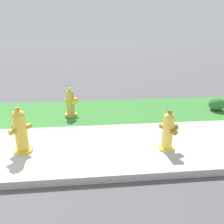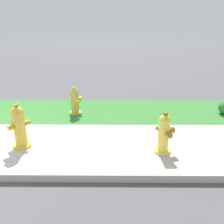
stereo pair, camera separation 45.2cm
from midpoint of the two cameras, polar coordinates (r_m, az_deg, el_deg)
The scene contains 4 objects.
fire_hydrant_far_end at distance 4.08m, azimuth -25.79°, elevation -4.55°, with size 0.35×0.35×0.82m.
fire_hydrant_at_driveway at distance 5.48m, azimuth -13.14°, elevation 2.39°, with size 0.34×0.34×0.70m.
fire_hydrant_near_corner at distance 3.85m, azimuth 11.23°, elevation -4.97°, with size 0.34×0.37×0.74m.
shrub_bush_far_verge at distance 6.30m, azimuth 23.89°, elevation 1.92°, with size 0.41×0.41×0.35m.
Camera 1 is at (2.92, -3.54, 1.97)m, focal length 35.00 mm.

